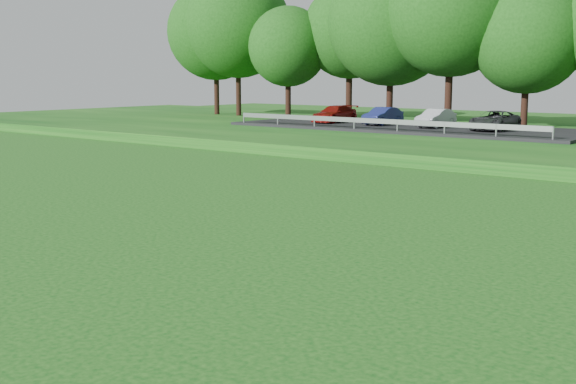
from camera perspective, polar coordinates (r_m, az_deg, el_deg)
The scene contains 1 object.
parking_lot at distance 48.89m, azimuth 9.54°, elevation 5.40°, with size 24.00×9.00×1.38m.
Camera 1 is at (-0.33, -9.95, 4.23)m, focal length 45.00 mm.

